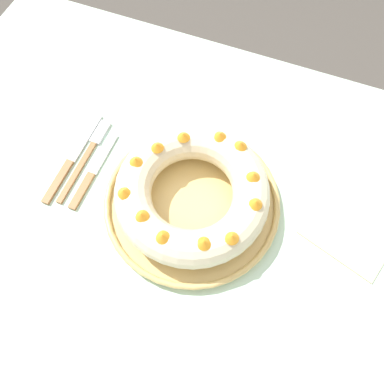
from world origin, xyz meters
TOP-DOWN VIEW (x-y plane):
  - ground_plane at (0.00, 0.00)m, footprint 8.00×8.00m
  - dining_table at (0.00, 0.00)m, footprint 1.35×0.91m
  - serving_dish at (-0.01, 0.02)m, footprint 0.35×0.35m
  - bundt_cake at (-0.01, 0.02)m, footprint 0.30×0.30m
  - fork at (-0.26, 0.04)m, footprint 0.02×0.21m
  - serving_knife at (-0.28, 0.01)m, footprint 0.02×0.24m
  - cake_knife at (-0.23, -0.00)m, footprint 0.02×0.19m
  - napkin at (0.30, 0.06)m, footprint 0.19×0.16m

SIDE VIEW (x-z plane):
  - ground_plane at x=0.00m, z-range 0.00..0.00m
  - dining_table at x=0.00m, z-range 0.28..1.04m
  - napkin at x=0.30m, z-range 0.76..0.77m
  - fork at x=-0.26m, z-range 0.76..0.77m
  - serving_knife at x=-0.28m, z-range 0.76..0.77m
  - cake_knife at x=-0.23m, z-range 0.76..0.77m
  - serving_dish at x=-0.01m, z-range 0.76..0.78m
  - bundt_cake at x=-0.01m, z-range 0.78..0.86m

